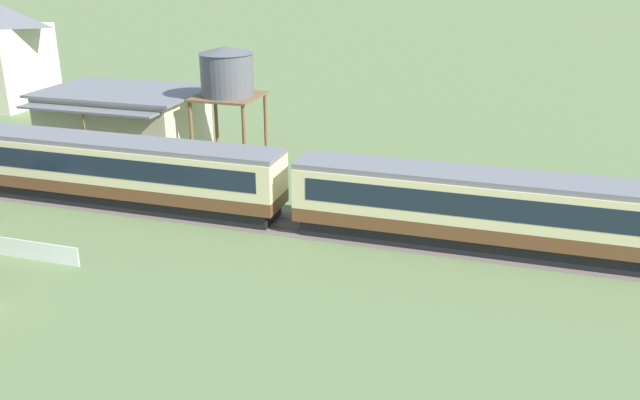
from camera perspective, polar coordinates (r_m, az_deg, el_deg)
passenger_train at (r=39.14m, az=-2.19°, el=1.06°), size 86.67×3.11×4.24m
railway_track at (r=39.49m, az=0.24°, el=-2.39°), size 129.65×3.60×0.04m
station_building at (r=56.59m, az=-16.12°, el=6.54°), size 12.56×9.51×4.78m
water_tower at (r=50.80m, az=-7.84°, el=10.48°), size 4.69×4.69×8.63m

